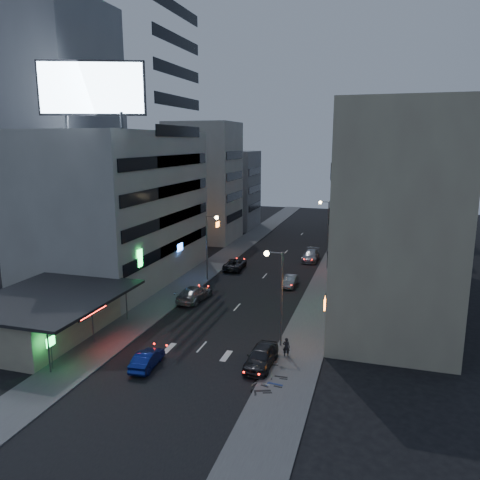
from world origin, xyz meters
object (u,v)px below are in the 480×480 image
at_px(parked_car_right_far, 311,256).
at_px(scooter_black_b, 288,371).
at_px(road_car_silver, 194,294).
at_px(scooter_black_a, 271,383).
at_px(scooter_silver_a, 271,378).
at_px(scooter_silver_b, 279,357).
at_px(parked_car_right_near, 261,357).
at_px(road_car_blue, 147,359).
at_px(person, 286,347).
at_px(parked_car_right_mid, 290,281).
at_px(parked_car_left, 235,264).
at_px(scooter_blue, 284,378).

relative_size(parked_car_right_far, scooter_black_b, 3.24).
relative_size(road_car_silver, scooter_black_b, 3.38).
bearing_deg(scooter_black_a, scooter_silver_a, -4.70).
height_order(road_car_silver, scooter_silver_b, road_car_silver).
relative_size(scooter_black_b, scooter_silver_b, 0.99).
height_order(scooter_silver_a, scooter_black_b, scooter_silver_a).
xyz_separation_m(parked_car_right_near, road_car_silver, (-10.60, 12.54, -0.01)).
relative_size(road_car_blue, scooter_black_b, 2.44).
distance_m(road_car_blue, road_car_silver, 15.34).
distance_m(road_car_blue, person, 10.83).
xyz_separation_m(parked_car_right_mid, road_car_silver, (-8.92, -8.03, 0.16)).
xyz_separation_m(parked_car_left, scooter_silver_a, (11.59, -28.64, -0.10)).
bearing_deg(parked_car_right_far, scooter_black_b, -84.55).
bearing_deg(road_car_blue, parked_car_right_far, -105.46).
xyz_separation_m(road_car_silver, scooter_blue, (12.85, -15.01, -0.16)).
relative_size(scooter_silver_a, scooter_black_b, 1.02).
xyz_separation_m(parked_car_right_mid, scooter_silver_a, (3.07, -23.29, -0.02)).
height_order(road_car_blue, person, person).
relative_size(parked_car_left, parked_car_right_far, 1.00).
height_order(parked_car_right_near, scooter_black_a, parked_car_right_near).
bearing_deg(scooter_blue, scooter_silver_b, 25.42).
xyz_separation_m(scooter_blue, scooter_black_b, (0.09, 1.22, -0.02)).
bearing_deg(scooter_silver_a, parked_car_right_mid, 25.27).
relative_size(parked_car_right_mid, scooter_blue, 2.29).
distance_m(parked_car_right_near, parked_car_right_mid, 20.65).
bearing_deg(road_car_blue, scooter_silver_b, -165.16).
height_order(parked_car_right_mid, parked_car_left, parked_car_left).
xyz_separation_m(road_car_blue, person, (9.79, 4.64, 0.25)).
xyz_separation_m(scooter_silver_a, scooter_black_b, (0.95, 1.46, -0.01)).
height_order(parked_car_right_far, scooter_blue, parked_car_right_far).
xyz_separation_m(parked_car_right_near, parked_car_right_far, (-1.14, 33.38, -0.04)).
distance_m(road_car_silver, scooter_blue, 19.76).
bearing_deg(road_car_silver, road_car_blue, 104.39).
bearing_deg(parked_car_right_far, parked_car_left, -140.86).
bearing_deg(person, scooter_blue, 95.96).
bearing_deg(scooter_silver_b, parked_car_right_mid, -0.30).
height_order(parked_car_left, scooter_black_b, parked_car_left).
height_order(parked_car_right_near, parked_car_right_mid, parked_car_right_near).
relative_size(scooter_silver_a, scooter_silver_b, 1.01).
xyz_separation_m(scooter_silver_a, scooter_blue, (0.86, 0.24, 0.02)).
xyz_separation_m(parked_car_right_mid, road_car_blue, (-6.57, -23.20, 0.01)).
distance_m(parked_car_right_near, parked_car_left, 27.86).
distance_m(scooter_blue, scooter_black_b, 1.22).
height_order(person, scooter_black_b, person).
distance_m(parked_car_right_far, road_car_blue, 36.70).
relative_size(road_car_silver, scooter_black_a, 3.16).
height_order(parked_car_right_near, scooter_silver_a, parked_car_right_near).
relative_size(parked_car_right_near, scooter_blue, 2.79).
bearing_deg(parked_car_right_near, road_car_blue, -160.95).
xyz_separation_m(parked_car_left, person, (11.74, -23.91, 0.17)).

